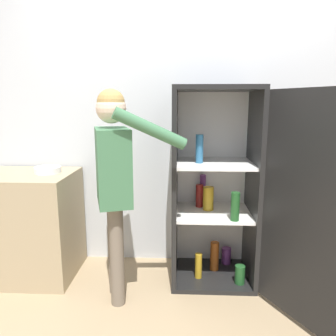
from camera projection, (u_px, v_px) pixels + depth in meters
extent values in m
plane|color=tan|center=(183.00, 326.00, 2.15)|extent=(12.00, 12.00, 0.00)
cube|color=silver|center=(185.00, 122.00, 2.87)|extent=(7.00, 0.06, 2.55)
cube|color=black|center=(211.00, 274.00, 2.77)|extent=(0.66, 0.57, 0.04)
cube|color=black|center=(217.00, 88.00, 2.47)|extent=(0.66, 0.57, 0.04)
cube|color=white|center=(211.00, 179.00, 2.88)|extent=(0.66, 0.03, 1.50)
cube|color=black|center=(175.00, 186.00, 2.64)|extent=(0.04, 0.57, 1.50)
cube|color=black|center=(253.00, 187.00, 2.61)|extent=(0.03, 0.57, 1.50)
cube|color=white|center=(213.00, 213.00, 2.67)|extent=(0.59, 0.50, 0.02)
cube|color=white|center=(214.00, 163.00, 2.59)|extent=(0.59, 0.50, 0.02)
cube|color=black|center=(303.00, 210.00, 2.05)|extent=(0.36, 0.60, 1.50)
cylinder|color=#1E5123|center=(235.00, 207.00, 2.43)|extent=(0.07, 0.07, 0.22)
cylinder|color=#B78C1E|center=(208.00, 198.00, 2.68)|extent=(0.09, 0.09, 0.19)
cylinder|color=#1E5123|center=(240.00, 275.00, 2.59)|extent=(0.08, 0.08, 0.15)
cylinder|color=maroon|center=(199.00, 196.00, 2.76)|extent=(0.06, 0.06, 0.19)
cylinder|color=#9E4C19|center=(214.00, 256.00, 2.80)|extent=(0.07, 0.07, 0.25)
cylinder|color=teal|center=(199.00, 149.00, 2.53)|extent=(0.06, 0.06, 0.22)
cylinder|color=#723884|center=(226.00, 256.00, 2.91)|extent=(0.08, 0.08, 0.14)
cylinder|color=#723884|center=(203.00, 189.00, 2.84)|extent=(0.05, 0.05, 0.26)
cylinder|color=#B78C1E|center=(198.00, 266.00, 2.67)|extent=(0.06, 0.06, 0.21)
cylinder|color=#726656|center=(115.00, 247.00, 2.48)|extent=(0.10, 0.10, 0.75)
cylinder|color=#726656|center=(117.00, 256.00, 2.33)|extent=(0.10, 0.10, 0.75)
cube|color=#3F724C|center=(113.00, 166.00, 2.28)|extent=(0.33, 0.44, 0.53)
sphere|color=beige|center=(111.00, 108.00, 2.20)|extent=(0.20, 0.20, 0.20)
sphere|color=#AD894C|center=(111.00, 103.00, 2.19)|extent=(0.19, 0.19, 0.19)
cylinder|color=#3F724C|center=(111.00, 164.00, 2.50)|extent=(0.08, 0.08, 0.50)
cylinder|color=#3F724C|center=(150.00, 129.00, 2.07)|extent=(0.49, 0.22, 0.28)
cube|color=tan|center=(28.00, 225.00, 2.74)|extent=(0.78, 0.62, 0.88)
cylinder|color=white|center=(48.00, 170.00, 2.67)|extent=(0.21, 0.21, 0.05)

